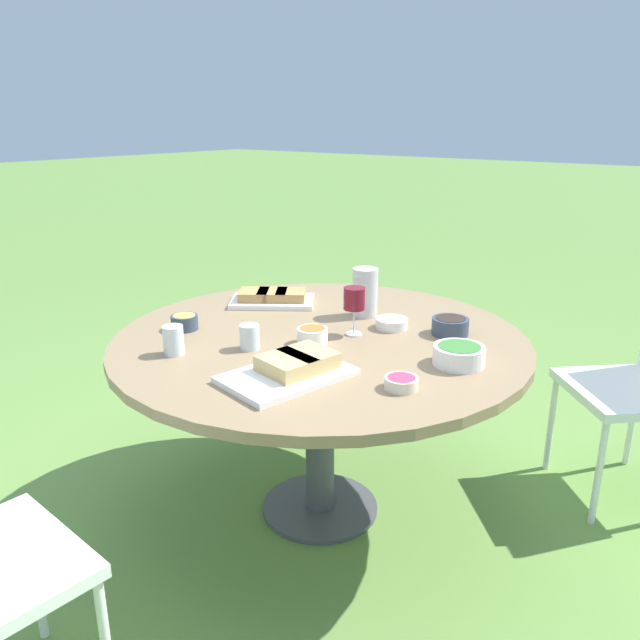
{
  "coord_description": "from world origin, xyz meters",
  "views": [
    {
      "loc": [
        1.68,
        1.27,
        1.47
      ],
      "look_at": [
        0.0,
        0.0,
        0.78
      ],
      "focal_mm": 35.0,
      "sensor_mm": 36.0,
      "label": 1
    }
  ],
  "objects": [
    {
      "name": "ground_plane",
      "position": [
        0.0,
        0.0,
        0.0
      ],
      "size": [
        40.0,
        40.0,
        0.0
      ],
      "primitive_type": "plane",
      "color": "#668E42"
    },
    {
      "name": "dining_table",
      "position": [
        0.0,
        0.0,
        0.64
      ],
      "size": [
        1.48,
        1.48,
        0.72
      ],
      "color": "#4C4C51",
      "rests_on": "ground_plane"
    },
    {
      "name": "water_pitcher",
      "position": [
        -0.3,
        -0.01,
        0.82
      ],
      "size": [
        0.11,
        0.1,
        0.19
      ],
      "color": "silver",
      "rests_on": "dining_table"
    },
    {
      "name": "wine_glass",
      "position": [
        -0.08,
        0.09,
        0.85
      ],
      "size": [
        0.08,
        0.08,
        0.18
      ],
      "color": "silver",
      "rests_on": "dining_table"
    },
    {
      "name": "platter_bread_main",
      "position": [
        0.34,
        0.16,
        0.75
      ],
      "size": [
        0.42,
        0.32,
        0.07
      ],
      "color": "white",
      "rests_on": "dining_table"
    },
    {
      "name": "platter_charcuterie",
      "position": [
        -0.2,
        -0.4,
        0.75
      ],
      "size": [
        0.36,
        0.4,
        0.06
      ],
      "color": "white",
      "rests_on": "dining_table"
    },
    {
      "name": "bowl_fries",
      "position": [
        0.24,
        -0.44,
        0.75
      ],
      "size": [
        0.1,
        0.1,
        0.06
      ],
      "color": "#334256",
      "rests_on": "dining_table"
    },
    {
      "name": "bowl_salad",
      "position": [
        -0.05,
        0.51,
        0.76
      ],
      "size": [
        0.16,
        0.16,
        0.06
      ],
      "color": "white",
      "rests_on": "dining_table"
    },
    {
      "name": "bowl_olives",
      "position": [
        -0.3,
        0.36,
        0.76
      ],
      "size": [
        0.13,
        0.13,
        0.06
      ],
      "color": "#334256",
      "rests_on": "dining_table"
    },
    {
      "name": "bowl_dip_red",
      "position": [
        0.22,
        0.46,
        0.74
      ],
      "size": [
        0.1,
        0.1,
        0.04
      ],
      "color": "beige",
      "rests_on": "dining_table"
    },
    {
      "name": "bowl_dip_cream",
      "position": [
        -0.23,
        0.16,
        0.74
      ],
      "size": [
        0.12,
        0.12,
        0.04
      ],
      "color": "white",
      "rests_on": "dining_table"
    },
    {
      "name": "bowl_roasted_veg",
      "position": [
        0.08,
        0.03,
        0.76
      ],
      "size": [
        0.11,
        0.11,
        0.06
      ],
      "color": "white",
      "rests_on": "dining_table"
    },
    {
      "name": "cup_water_near",
      "position": [
        0.25,
        -0.11,
        0.77
      ],
      "size": [
        0.07,
        0.07,
        0.08
      ],
      "color": "silver",
      "rests_on": "dining_table"
    },
    {
      "name": "cup_water_far",
      "position": [
        0.43,
        -0.28,
        0.77
      ],
      "size": [
        0.07,
        0.07,
        0.1
      ],
      "color": "silver",
      "rests_on": "dining_table"
    }
  ]
}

